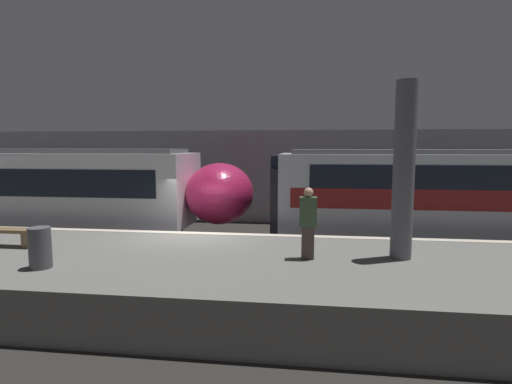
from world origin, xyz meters
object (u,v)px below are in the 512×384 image
person_waiting (308,222)px  platform_bench (8,233)px  support_pillar_near (404,171)px  trash_bin (40,248)px

person_waiting → platform_bench: size_ratio=1.07×
person_waiting → platform_bench: 7.50m
platform_bench → support_pillar_near: bearing=0.9°
support_pillar_near → platform_bench: size_ratio=2.61×
platform_bench → trash_bin: bearing=-37.8°
support_pillar_near → trash_bin: size_ratio=4.61×
support_pillar_near → platform_bench: 9.69m
support_pillar_near → trash_bin: bearing=-167.2°
person_waiting → trash_bin: 5.66m
person_waiting → trash_bin: size_ratio=1.88×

